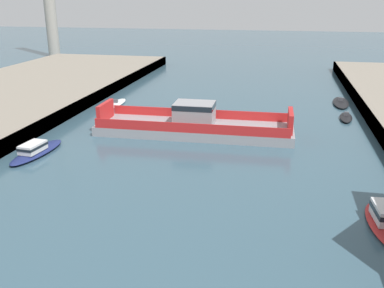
{
  "coord_description": "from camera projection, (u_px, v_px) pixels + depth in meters",
  "views": [
    {
      "loc": [
        7.99,
        -10.37,
        15.61
      ],
      "look_at": [
        0.0,
        28.24,
        2.0
      ],
      "focal_mm": 40.45,
      "sensor_mm": 36.0,
      "label": 1
    }
  ],
  "objects": [
    {
      "name": "moored_boat_mid_left",
      "position": [
        346.0,
        117.0,
        57.33
      ],
      "size": [
        2.07,
        5.33,
        0.99
      ],
      "color": "black",
      "rests_on": "ground"
    },
    {
      "name": "chain_ferry",
      "position": [
        194.0,
        125.0,
        51.02
      ],
      "size": [
        23.18,
        6.92,
        3.79
      ],
      "color": "#939399",
      "rests_on": "ground"
    },
    {
      "name": "moored_boat_far_right",
      "position": [
        341.0,
        102.0,
        65.27
      ],
      "size": [
        2.71,
        7.74,
        0.97
      ],
      "color": "black",
      "rests_on": "ground"
    },
    {
      "name": "moored_boat_near_right",
      "position": [
        116.0,
        104.0,
        64.73
      ],
      "size": [
        1.97,
        6.85,
        0.87
      ],
      "color": "white",
      "rests_on": "ground"
    },
    {
      "name": "moored_boat_upstream_a",
      "position": [
        36.0,
        150.0,
        44.4
      ],
      "size": [
        2.99,
        8.34,
        1.41
      ],
      "color": "navy",
      "rests_on": "ground"
    }
  ]
}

